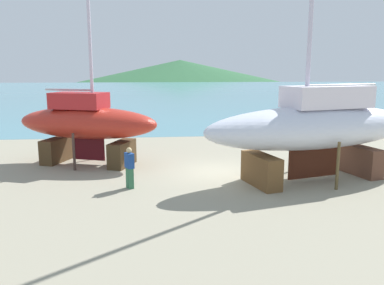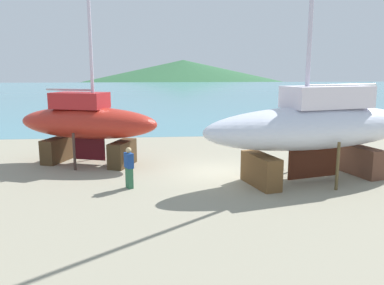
% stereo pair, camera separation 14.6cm
% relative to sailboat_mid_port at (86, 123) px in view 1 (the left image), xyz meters
% --- Properties ---
extents(ground_plane, '(51.88, 51.88, 0.00)m').
position_rel_sailboat_mid_port_xyz_m(ground_plane, '(6.13, -5.62, -2.03)').
color(ground_plane, gray).
extents(sea_water, '(174.31, 111.28, 0.01)m').
position_rel_sailboat_mid_port_xyz_m(sea_water, '(6.13, 62.99, -2.03)').
color(sea_water, teal).
rests_on(sea_water, ground).
extents(headland_hill, '(169.96, 169.96, 18.17)m').
position_rel_sailboat_mid_port_xyz_m(headland_hill, '(17.51, 186.36, -2.03)').
color(headland_hill, '#2B5D37').
rests_on(headland_hill, ground).
extents(sailboat_mid_port, '(7.52, 4.66, 13.37)m').
position_rel_sailboat_mid_port_xyz_m(sailboat_mid_port, '(0.00, 0.00, 0.00)').
color(sailboat_mid_port, '#42311C').
rests_on(sailboat_mid_port, ground).
extents(sailboat_small_center, '(10.29, 5.10, 14.44)m').
position_rel_sailboat_mid_port_xyz_m(sailboat_small_center, '(9.93, -3.79, 0.24)').
color(sailboat_small_center, brown).
rests_on(sailboat_small_center, ground).
extents(worker, '(0.41, 0.50, 1.63)m').
position_rel_sailboat_mid_port_xyz_m(worker, '(2.27, -4.27, -1.19)').
color(worker, '#316A46').
rests_on(worker, ground).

